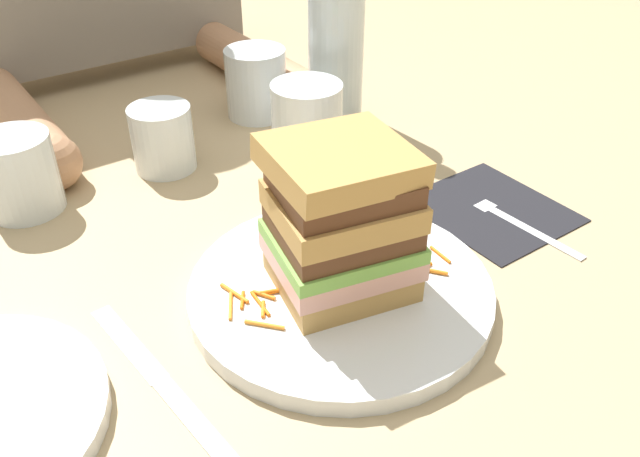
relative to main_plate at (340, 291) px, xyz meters
The scene contains 27 objects.
ground_plane 0.02m from the main_plate, 33.01° to the right, with size 3.00×3.00×0.00m, color tan.
main_plate is the anchor object (origin of this frame).
sandwich 0.07m from the main_plate, 126.46° to the left, with size 0.13×0.12×0.13m.
carrot_shred_0 0.07m from the main_plate, behind, with size 0.00×0.00×0.02m, color orange.
carrot_shred_1 0.08m from the main_plate, behind, with size 0.00×0.00×0.03m, color orange.
carrot_shred_2 0.09m from the main_plate, 160.62° to the left, with size 0.00×0.00×0.02m, color orange.
carrot_shred_3 0.06m from the main_plate, 157.37° to the left, with size 0.00×0.00×0.03m, color orange.
carrot_shred_4 0.07m from the main_plate, 167.11° to the left, with size 0.00×0.00×0.03m, color orange.
carrot_shred_5 0.09m from the main_plate, 154.14° to the left, with size 0.00×0.00×0.03m, color orange.
carrot_shred_6 0.07m from the main_plate, 159.65° to the left, with size 0.00×0.00×0.02m, color orange.
carrot_shred_7 0.10m from the main_plate, 163.07° to the left, with size 0.00×0.00×0.03m, color orange.
carrot_shred_8 0.08m from the main_plate, 19.87° to the right, with size 0.00×0.00×0.02m, color orange.
carrot_shred_9 0.09m from the main_plate, 26.61° to the right, with size 0.00×0.00×0.02m, color orange.
carrot_shred_10 0.07m from the main_plate, 20.28° to the right, with size 0.00×0.00×0.03m, color orange.
carrot_shred_11 0.07m from the main_plate, 15.63° to the right, with size 0.00×0.00×0.02m, color orange.
carrot_shred_12 0.07m from the main_plate, 13.51° to the right, with size 0.00×0.00×0.02m, color orange.
carrot_shred_13 0.06m from the main_plate, 28.05° to the right, with size 0.00×0.00×0.03m, color orange.
carrot_shred_14 0.07m from the main_plate, ahead, with size 0.00×0.00×0.02m, color orange.
carrot_shred_15 0.10m from the main_plate, 12.61° to the right, with size 0.00×0.00×0.03m, color orange.
napkin_dark 0.21m from the main_plate, ahead, with size 0.13×0.15×0.00m, color black.
fork 0.21m from the main_plate, ahead, with size 0.02×0.17×0.00m.
knife 0.17m from the main_plate, behind, with size 0.03×0.20×0.00m.
juice_glass 0.27m from the main_plate, 61.28° to the left, with size 0.08×0.08×0.09m.
water_bottle 0.39m from the main_plate, 53.92° to the left, with size 0.07×0.07×0.30m.
empty_tumbler_0 0.30m from the main_plate, 94.40° to the left, with size 0.07×0.07×0.07m, color silver.
empty_tumbler_1 0.39m from the main_plate, 69.29° to the left, with size 0.08×0.08×0.09m, color silver.
empty_tumbler_2 0.36m from the main_plate, 120.29° to the left, with size 0.08×0.08×0.08m, color silver.
Camera 1 is at (-0.28, -0.34, 0.37)m, focal length 36.96 mm.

